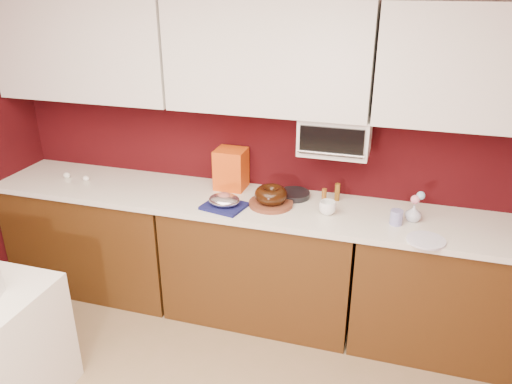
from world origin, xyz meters
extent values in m
cube|color=#39070A|center=(0.00, 2.25, 1.25)|extent=(4.00, 0.02, 2.50)
cube|color=#48290E|center=(-1.33, 1.94, 0.43)|extent=(1.31, 0.58, 0.86)
cube|color=#48290E|center=(0.00, 1.94, 0.43)|extent=(1.31, 0.58, 0.86)
cube|color=#48290E|center=(1.33, 1.94, 0.43)|extent=(1.31, 0.58, 0.86)
cube|color=white|center=(0.00, 1.94, 0.88)|extent=(4.00, 0.62, 0.04)
cube|color=white|center=(-1.33, 2.08, 1.85)|extent=(1.31, 0.33, 0.70)
cube|color=white|center=(0.00, 2.08, 1.85)|extent=(1.31, 0.33, 0.70)
cube|color=white|center=(1.33, 2.08, 1.85)|extent=(1.31, 0.33, 0.70)
cube|color=white|center=(0.45, 2.10, 1.38)|extent=(0.45, 0.30, 0.25)
cube|color=black|center=(0.45, 1.94, 1.38)|extent=(0.40, 0.02, 0.18)
cylinder|color=silver|center=(0.45, 1.93, 1.30)|extent=(0.42, 0.02, 0.02)
cylinder|color=brown|center=(0.07, 1.92, 0.91)|extent=(0.39, 0.39, 0.03)
torus|color=black|center=(0.07, 1.92, 0.98)|extent=(0.25, 0.25, 0.09)
cube|color=#14174E|center=(-0.22, 1.80, 0.91)|extent=(0.31, 0.28, 0.02)
ellipsoid|color=white|center=(-0.22, 1.80, 0.96)|extent=(0.22, 0.19, 0.08)
ellipsoid|color=#A6564C|center=(-0.22, 1.80, 0.98)|extent=(0.10, 0.09, 0.06)
cube|color=red|center=(-0.28, 2.13, 1.05)|extent=(0.22, 0.20, 0.29)
cylinder|color=black|center=(0.19, 2.10, 0.92)|extent=(0.26, 0.26, 0.04)
imported|color=white|center=(0.46, 1.89, 0.95)|extent=(0.12, 0.12, 0.11)
cylinder|color=#1B1F97|center=(0.89, 1.87, 0.95)|extent=(0.08, 0.08, 0.09)
imported|color=silver|center=(0.99, 1.95, 0.96)|extent=(0.10, 0.10, 0.12)
sphere|color=pink|center=(0.99, 1.95, 1.05)|extent=(0.06, 0.06, 0.06)
sphere|color=#91C8E8|center=(1.02, 1.97, 1.07)|extent=(0.05, 0.05, 0.05)
cylinder|color=white|center=(1.07, 1.70, 0.91)|extent=(0.23, 0.23, 0.01)
cylinder|color=brown|center=(0.41, 2.07, 0.95)|extent=(0.04, 0.04, 0.10)
ellipsoid|color=white|center=(-1.55, 1.95, 0.92)|extent=(0.07, 0.06, 0.05)
ellipsoid|color=white|center=(-1.38, 1.94, 0.92)|extent=(0.05, 0.04, 0.04)
cylinder|color=brown|center=(0.49, 2.13, 0.96)|extent=(0.04, 0.04, 0.12)
camera|label=1|loc=(0.85, -1.03, 2.32)|focal=35.00mm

